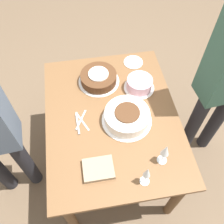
% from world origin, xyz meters
% --- Properties ---
extents(ground_plane, '(12.00, 12.00, 0.00)m').
position_xyz_m(ground_plane, '(0.00, 0.00, 0.00)').
color(ground_plane, brown).
extents(dining_table, '(1.21, 0.93, 0.76)m').
position_xyz_m(dining_table, '(0.00, 0.00, 0.63)').
color(dining_table, brown).
rests_on(dining_table, ground_plane).
extents(cake_center_white, '(0.35, 0.35, 0.10)m').
position_xyz_m(cake_center_white, '(0.05, 0.09, 0.81)').
color(cake_center_white, white).
rests_on(cake_center_white, dining_table).
extents(cake_front_chocolate, '(0.32, 0.32, 0.09)m').
position_xyz_m(cake_front_chocolate, '(-0.33, -0.05, 0.80)').
color(cake_front_chocolate, white).
rests_on(cake_front_chocolate, dining_table).
extents(cake_back_decorated, '(0.23, 0.23, 0.09)m').
position_xyz_m(cake_back_decorated, '(-0.22, 0.25, 0.81)').
color(cake_back_decorated, white).
rests_on(cake_back_decorated, dining_table).
extents(wine_glass_near, '(0.06, 0.06, 0.19)m').
position_xyz_m(wine_glass_near, '(0.38, 0.25, 0.90)').
color(wine_glass_near, silver).
rests_on(wine_glass_near, dining_table).
extents(wine_glass_far, '(0.06, 0.06, 0.20)m').
position_xyz_m(wine_glass_far, '(0.50, 0.12, 0.90)').
color(wine_glass_far, silver).
rests_on(wine_glass_far, dining_table).
extents(dessert_plate_left, '(0.16, 0.16, 0.01)m').
position_xyz_m(dessert_plate_left, '(-0.50, 0.26, 0.77)').
color(dessert_plate_left, white).
rests_on(dessert_plate_left, dining_table).
extents(fork_pile, '(0.19, 0.10, 0.01)m').
position_xyz_m(fork_pile, '(0.01, -0.23, 0.77)').
color(fork_pile, silver).
rests_on(fork_pile, dining_table).
extents(napkin_stack, '(0.15, 0.19, 0.03)m').
position_xyz_m(napkin_stack, '(0.38, -0.15, 0.78)').
color(napkin_stack, gray).
rests_on(napkin_stack, dining_table).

